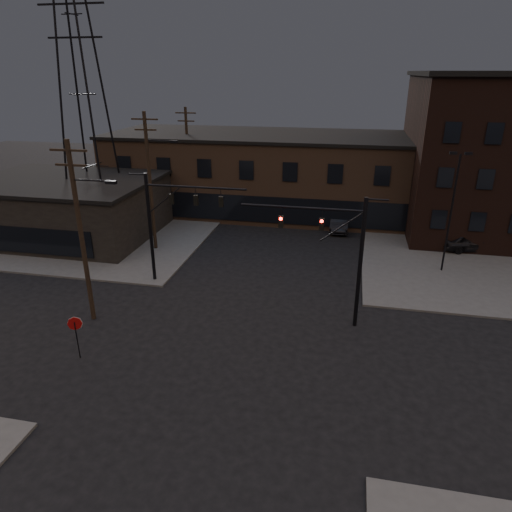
{
  "coord_description": "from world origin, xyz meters",
  "views": [
    {
      "loc": [
        5.52,
        -20.39,
        14.35
      ],
      "look_at": [
        0.09,
        5.81,
        3.5
      ],
      "focal_mm": 32.0,
      "sensor_mm": 36.0,
      "label": 1
    }
  ],
  "objects_px": {
    "traffic_signal_near": "(341,248)",
    "car_crossing": "(339,222)",
    "parked_car_lot_b": "(440,234)",
    "stop_sign": "(75,328)",
    "traffic_signal_far": "(166,217)",
    "parked_car_lot_a": "(471,242)"
  },
  "relations": [
    {
      "from": "traffic_signal_far",
      "to": "parked_car_lot_b",
      "type": "height_order",
      "value": "traffic_signal_far"
    },
    {
      "from": "parked_car_lot_b",
      "to": "stop_sign",
      "type": "bearing_deg",
      "value": 134.03
    },
    {
      "from": "traffic_signal_near",
      "to": "parked_car_lot_b",
      "type": "distance_m",
      "value": 18.6
    },
    {
      "from": "traffic_signal_far",
      "to": "parked_car_lot_a",
      "type": "height_order",
      "value": "traffic_signal_far"
    },
    {
      "from": "traffic_signal_far",
      "to": "stop_sign",
      "type": "distance_m",
      "value": 10.55
    },
    {
      "from": "traffic_signal_near",
      "to": "parked_car_lot_b",
      "type": "xyz_separation_m",
      "value": [
        8.45,
        16.07,
        -4.04
      ]
    },
    {
      "from": "stop_sign",
      "to": "parked_car_lot_b",
      "type": "relative_size",
      "value": 0.49
    },
    {
      "from": "traffic_signal_far",
      "to": "stop_sign",
      "type": "xyz_separation_m",
      "value": [
        -1.28,
        -9.99,
        -3.17
      ]
    },
    {
      "from": "stop_sign",
      "to": "parked_car_lot_a",
      "type": "bearing_deg",
      "value": 40.85
    },
    {
      "from": "traffic_signal_far",
      "to": "car_crossing",
      "type": "distance_m",
      "value": 19.16
    },
    {
      "from": "parked_car_lot_a",
      "to": "parked_car_lot_b",
      "type": "relative_size",
      "value": 0.95
    },
    {
      "from": "traffic_signal_near",
      "to": "traffic_signal_far",
      "type": "relative_size",
      "value": 1.0
    },
    {
      "from": "traffic_signal_near",
      "to": "traffic_signal_far",
      "type": "bearing_deg",
      "value": 163.83
    },
    {
      "from": "traffic_signal_far",
      "to": "stop_sign",
      "type": "relative_size",
      "value": 3.23
    },
    {
      "from": "traffic_signal_far",
      "to": "parked_car_lot_a",
      "type": "bearing_deg",
      "value": 25.39
    },
    {
      "from": "stop_sign",
      "to": "parked_car_lot_b",
      "type": "distance_m",
      "value": 31.39
    },
    {
      "from": "traffic_signal_near",
      "to": "car_crossing",
      "type": "xyz_separation_m",
      "value": [
        -0.48,
        18.16,
        -4.14
      ]
    },
    {
      "from": "stop_sign",
      "to": "parked_car_lot_a",
      "type": "distance_m",
      "value": 31.8
    },
    {
      "from": "car_crossing",
      "to": "parked_car_lot_b",
      "type": "bearing_deg",
      "value": -13.26
    },
    {
      "from": "parked_car_lot_a",
      "to": "parked_car_lot_b",
      "type": "bearing_deg",
      "value": 41.01
    },
    {
      "from": "traffic_signal_near",
      "to": "car_crossing",
      "type": "height_order",
      "value": "traffic_signal_near"
    },
    {
      "from": "traffic_signal_near",
      "to": "parked_car_lot_a",
      "type": "xyz_separation_m",
      "value": [
        10.69,
        14.3,
        -3.96
      ]
    }
  ]
}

